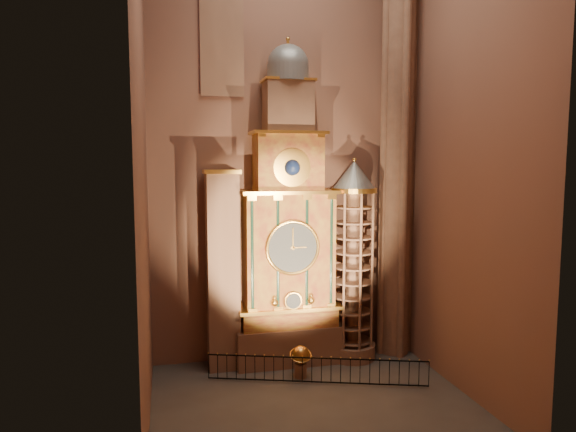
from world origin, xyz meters
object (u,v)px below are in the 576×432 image
object	(u,v)px
stair_turret	(353,262)
celestial_globe	(301,359)
iron_railing	(317,370)
portrait_tower	(223,269)
astronomical_clock	(288,237)

from	to	relation	value
stair_turret	celestial_globe	size ratio (longest dim) A/B	6.79
iron_railing	portrait_tower	bearing A→B (deg)	142.93
stair_turret	portrait_tower	bearing A→B (deg)	177.67
astronomical_clock	stair_turret	world-z (taller)	astronomical_clock
portrait_tower	stair_turret	world-z (taller)	stair_turret
stair_turret	iron_railing	size ratio (longest dim) A/B	1.08
astronomical_clock	iron_railing	distance (m)	6.76
astronomical_clock	celestial_globe	world-z (taller)	astronomical_clock
stair_turret	celestial_globe	xyz separation A→B (m)	(-3.37, -1.85, -4.31)
astronomical_clock	iron_railing	size ratio (longest dim) A/B	1.67
stair_turret	iron_railing	bearing A→B (deg)	-135.41
astronomical_clock	celestial_globe	size ratio (longest dim) A/B	10.50
portrait_tower	stair_turret	distance (m)	6.91
stair_turret	celestial_globe	distance (m)	5.78
astronomical_clock	stair_turret	distance (m)	3.78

